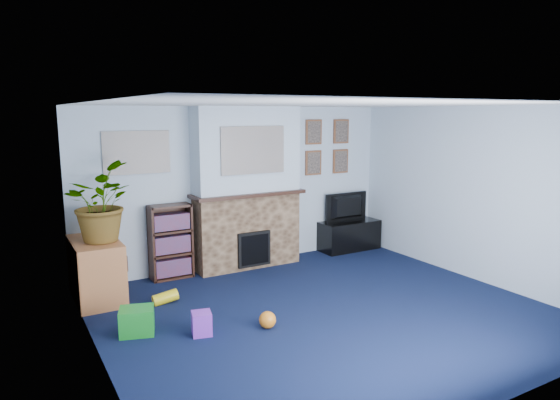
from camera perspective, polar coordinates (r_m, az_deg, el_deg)
floor at (r=6.03m, az=5.15°, el=-12.60°), size 5.00×4.50×0.01m
ceiling at (r=5.57m, az=5.54°, el=10.84°), size 5.00×4.50×0.01m
wall_back at (r=7.60m, az=-4.47°, el=1.54°), size 5.00×0.04×2.40m
wall_front at (r=4.11m, az=23.84°, el=-6.58°), size 5.00×0.04×2.40m
wall_left at (r=4.73m, az=-20.31°, el=-4.23°), size 0.04×4.50×2.40m
wall_right at (r=7.39m, az=21.40°, el=0.63°), size 0.04×4.50×2.40m
chimney_breast at (r=7.42m, az=-3.79°, el=1.21°), size 1.72×0.50×2.40m
collage_main at (r=7.17m, az=-3.10°, el=5.71°), size 1.00×0.03×0.68m
collage_left at (r=7.00m, az=-16.05°, el=5.24°), size 0.90×0.03×0.58m
portrait_tl at (r=8.15m, az=3.87°, el=7.76°), size 0.30×0.03×0.40m
portrait_tr at (r=8.47m, az=6.99°, el=7.79°), size 0.30×0.03×0.40m
portrait_bl at (r=8.19m, az=3.83°, el=4.26°), size 0.30×0.03×0.40m
portrait_br at (r=8.50m, az=6.92°, el=4.42°), size 0.30×0.03×0.40m
tv_stand at (r=8.60m, az=7.91°, el=-4.16°), size 1.04×0.44×0.49m
television at (r=8.51m, az=7.91°, el=-0.82°), size 0.83×0.11×0.48m
bookshelf at (r=7.19m, az=-12.40°, el=-4.84°), size 0.58×0.28×1.05m
sideboard at (r=6.67m, az=-20.24°, el=-7.77°), size 0.54×0.98×0.76m
potted_plant at (r=6.42m, az=-20.20°, el=-0.25°), size 0.81×0.91×0.96m
mantel_clock at (r=7.38m, az=-3.60°, el=1.45°), size 0.09×0.06×0.13m
mantel_candle at (r=7.49m, az=-1.90°, el=1.66°), size 0.05×0.05×0.18m
mantel_teddy at (r=7.14m, az=-7.91°, el=1.04°), size 0.13×0.13×0.13m
mantel_can at (r=7.69m, az=0.75°, el=1.73°), size 0.05×0.05×0.11m
green_crate at (r=5.62m, az=-16.04°, el=-13.16°), size 0.42×0.37×0.28m
toy_ball at (r=5.56m, az=-1.44°, el=-13.57°), size 0.19×0.19×0.19m
toy_block at (r=5.47m, az=-8.94°, el=-13.88°), size 0.24×0.24×0.24m
toy_tube at (r=6.39m, az=-12.97°, el=-10.82°), size 0.32×0.14×0.18m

